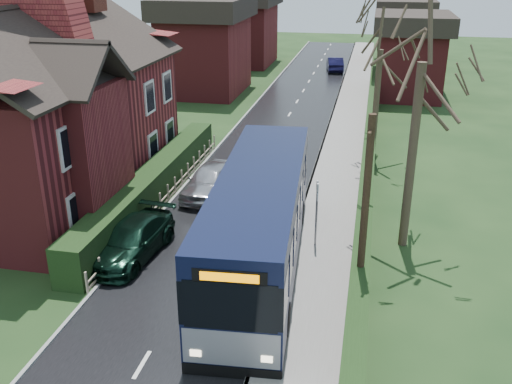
% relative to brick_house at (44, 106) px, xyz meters
% --- Properties ---
extents(ground, '(140.00, 140.00, 0.00)m').
position_rel_brick_house_xyz_m(ground, '(8.73, -4.78, -4.38)').
color(ground, '#2A461E').
rests_on(ground, ground).
extents(road, '(6.00, 100.00, 0.02)m').
position_rel_brick_house_xyz_m(road, '(8.73, 5.22, -4.37)').
color(road, black).
rests_on(road, ground).
extents(pavement, '(2.50, 100.00, 0.14)m').
position_rel_brick_house_xyz_m(pavement, '(12.98, 5.22, -4.31)').
color(pavement, slate).
rests_on(pavement, ground).
extents(kerb_right, '(0.12, 100.00, 0.14)m').
position_rel_brick_house_xyz_m(kerb_right, '(11.78, 5.22, -4.31)').
color(kerb_right, gray).
rests_on(kerb_right, ground).
extents(kerb_left, '(0.12, 100.00, 0.10)m').
position_rel_brick_house_xyz_m(kerb_left, '(5.68, 5.22, -4.33)').
color(kerb_left, gray).
rests_on(kerb_left, ground).
extents(front_hedge, '(1.20, 16.00, 1.60)m').
position_rel_brick_house_xyz_m(front_hedge, '(4.83, 0.22, -3.58)').
color(front_hedge, black).
rests_on(front_hedge, ground).
extents(picket_fence, '(0.10, 16.00, 0.90)m').
position_rel_brick_house_xyz_m(picket_fence, '(5.58, 0.22, -3.93)').
color(picket_fence, tan).
rests_on(picket_fence, ground).
extents(right_wall_hedge, '(0.60, 50.00, 1.80)m').
position_rel_brick_house_xyz_m(right_wall_hedge, '(14.53, 5.22, -3.36)').
color(right_wall_hedge, maroon).
rests_on(right_wall_hedge, ground).
extents(brick_house, '(9.30, 14.60, 10.30)m').
position_rel_brick_house_xyz_m(brick_house, '(0.00, 0.00, 0.00)').
color(brick_house, maroon).
rests_on(brick_house, ground).
extents(bus, '(3.62, 12.29, 3.68)m').
position_rel_brick_house_xyz_m(bus, '(10.90, -4.82, -2.55)').
color(bus, black).
rests_on(bus, ground).
extents(car_silver, '(2.17, 4.55, 1.50)m').
position_rel_brick_house_xyz_m(car_silver, '(7.23, 1.54, -3.62)').
color(car_silver, silver).
rests_on(car_silver, ground).
extents(car_green, '(2.36, 4.86, 1.36)m').
position_rel_brick_house_xyz_m(car_green, '(6.00, -4.90, -3.69)').
color(car_green, black).
rests_on(car_green, ground).
extents(car_distant, '(2.06, 4.40, 1.39)m').
position_rel_brick_house_xyz_m(car_distant, '(10.64, 34.83, -3.68)').
color(car_distant, black).
rests_on(car_distant, ground).
extents(bus_stop_sign, '(0.13, 0.42, 2.79)m').
position_rel_brick_house_xyz_m(bus_stop_sign, '(12.73, -2.80, -2.53)').
color(bus_stop_sign, slate).
rests_on(bus_stop_sign, ground).
extents(telegraph_pole, '(0.23, 0.85, 6.59)m').
position_rel_brick_house_xyz_m(telegraph_pole, '(14.53, -7.11, -1.04)').
color(telegraph_pole, black).
rests_on(telegraph_pole, ground).
extents(tree_right_near, '(4.75, 4.75, 10.26)m').
position_rel_brick_house_xyz_m(tree_right_near, '(16.12, -1.81, 3.29)').
color(tree_right_near, '#3E3125').
rests_on(tree_right_near, ground).
extents(tree_right_far, '(4.50, 4.50, 8.69)m').
position_rel_brick_house_xyz_m(tree_right_far, '(14.73, 8.41, 2.12)').
color(tree_right_far, '#392F21').
rests_on(tree_right_far, ground).
extents(tree_house_side, '(4.45, 4.45, 10.12)m').
position_rel_brick_house_xyz_m(tree_house_side, '(-2.12, 5.22, 3.19)').
color(tree_house_side, '#3A2E22').
rests_on(tree_house_side, ground).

